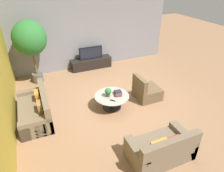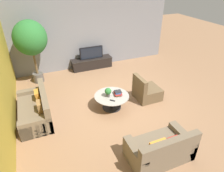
{
  "view_description": "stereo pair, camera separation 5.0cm",
  "coord_description": "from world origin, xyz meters",
  "px_view_note": "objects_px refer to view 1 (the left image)",
  "views": [
    {
      "loc": [
        -2.39,
        -4.98,
        3.85
      ],
      "look_at": [
        -0.17,
        0.21,
        0.55
      ],
      "focal_mm": 32.0,
      "sensor_mm": 36.0,
      "label": 1
    },
    {
      "loc": [
        -2.34,
        -5.0,
        3.85
      ],
      "look_at": [
        -0.17,
        0.21,
        0.55
      ],
      "focal_mm": 32.0,
      "sensor_mm": 36.0,
      "label": 2
    }
  ],
  "objects_px": {
    "media_console": "(91,63)",
    "armchair_wicker": "(146,91)",
    "coffee_table": "(112,99)",
    "couch_near_entry": "(161,149)",
    "potted_plant_tabletop": "(108,92)",
    "potted_palm_tall": "(30,40)",
    "television": "(91,53)",
    "couch_by_wall": "(36,110)"
  },
  "relations": [
    {
      "from": "coffee_table",
      "to": "potted_plant_tabletop",
      "type": "xyz_separation_m",
      "value": [
        -0.12,
        0.0,
        0.3
      ]
    },
    {
      "from": "couch_near_entry",
      "to": "potted_palm_tall",
      "type": "height_order",
      "value": "potted_palm_tall"
    },
    {
      "from": "media_console",
      "to": "couch_near_entry",
      "type": "relative_size",
      "value": 1.22
    },
    {
      "from": "couch_near_entry",
      "to": "potted_palm_tall",
      "type": "bearing_deg",
      "value": -65.54
    },
    {
      "from": "television",
      "to": "couch_by_wall",
      "type": "distance_m",
      "value": 3.78
    },
    {
      "from": "coffee_table",
      "to": "couch_near_entry",
      "type": "relative_size",
      "value": 0.74
    },
    {
      "from": "armchair_wicker",
      "to": "potted_plant_tabletop",
      "type": "relative_size",
      "value": 2.97
    },
    {
      "from": "armchair_wicker",
      "to": "potted_plant_tabletop",
      "type": "height_order",
      "value": "armchair_wicker"
    },
    {
      "from": "media_console",
      "to": "armchair_wicker",
      "type": "xyz_separation_m",
      "value": [
        0.95,
        -3.08,
        0.03
      ]
    },
    {
      "from": "media_console",
      "to": "television",
      "type": "height_order",
      "value": "television"
    },
    {
      "from": "television",
      "to": "couch_by_wall",
      "type": "relative_size",
      "value": 0.57
    },
    {
      "from": "couch_near_entry",
      "to": "armchair_wicker",
      "type": "xyz_separation_m",
      "value": [
        1.02,
        2.31,
        -0.01
      ]
    },
    {
      "from": "potted_plant_tabletop",
      "to": "couch_by_wall",
      "type": "bearing_deg",
      "value": 169.65
    },
    {
      "from": "couch_by_wall",
      "to": "potted_plant_tabletop",
      "type": "distance_m",
      "value": 2.2
    },
    {
      "from": "couch_near_entry",
      "to": "couch_by_wall",
      "type": "bearing_deg",
      "value": -46.66
    },
    {
      "from": "media_console",
      "to": "potted_palm_tall",
      "type": "relative_size",
      "value": 0.75
    },
    {
      "from": "coffee_table",
      "to": "armchair_wicker",
      "type": "xyz_separation_m",
      "value": [
        1.28,
        0.04,
        -0.05
      ]
    },
    {
      "from": "couch_by_wall",
      "to": "armchair_wicker",
      "type": "distance_m",
      "value": 3.56
    },
    {
      "from": "couch_by_wall",
      "to": "potted_palm_tall",
      "type": "relative_size",
      "value": 0.75
    },
    {
      "from": "television",
      "to": "armchair_wicker",
      "type": "height_order",
      "value": "television"
    },
    {
      "from": "media_console",
      "to": "television",
      "type": "xyz_separation_m",
      "value": [
        0.0,
        -0.0,
        0.48
      ]
    },
    {
      "from": "television",
      "to": "couch_by_wall",
      "type": "xyz_separation_m",
      "value": [
        -2.59,
        -2.72,
        -0.43
      ]
    },
    {
      "from": "media_console",
      "to": "potted_palm_tall",
      "type": "height_order",
      "value": "potted_palm_tall"
    },
    {
      "from": "potted_palm_tall",
      "to": "potted_plant_tabletop",
      "type": "relative_size",
      "value": 8.26
    },
    {
      "from": "couch_near_entry",
      "to": "potted_plant_tabletop",
      "type": "height_order",
      "value": "couch_near_entry"
    },
    {
      "from": "television",
      "to": "potted_plant_tabletop",
      "type": "bearing_deg",
      "value": -98.22
    },
    {
      "from": "couch_near_entry",
      "to": "coffee_table",
      "type": "bearing_deg",
      "value": -83.47
    },
    {
      "from": "couch_near_entry",
      "to": "potted_palm_tall",
      "type": "xyz_separation_m",
      "value": [
        -2.26,
        4.98,
        1.43
      ]
    },
    {
      "from": "coffee_table",
      "to": "potted_plant_tabletop",
      "type": "height_order",
      "value": "potted_plant_tabletop"
    },
    {
      "from": "armchair_wicker",
      "to": "potted_palm_tall",
      "type": "height_order",
      "value": "potted_palm_tall"
    },
    {
      "from": "television",
      "to": "potted_plant_tabletop",
      "type": "distance_m",
      "value": 3.15
    },
    {
      "from": "armchair_wicker",
      "to": "coffee_table",
      "type": "bearing_deg",
      "value": 91.64
    },
    {
      "from": "media_console",
      "to": "armchair_wicker",
      "type": "bearing_deg",
      "value": -72.84
    },
    {
      "from": "media_console",
      "to": "coffee_table",
      "type": "height_order",
      "value": "media_console"
    },
    {
      "from": "couch_near_entry",
      "to": "potted_plant_tabletop",
      "type": "xyz_separation_m",
      "value": [
        -0.38,
        2.28,
        0.33
      ]
    },
    {
      "from": "television",
      "to": "armchair_wicker",
      "type": "distance_m",
      "value": 3.25
    },
    {
      "from": "coffee_table",
      "to": "armchair_wicker",
      "type": "bearing_deg",
      "value": 1.64
    },
    {
      "from": "television",
      "to": "coffee_table",
      "type": "height_order",
      "value": "television"
    },
    {
      "from": "couch_by_wall",
      "to": "couch_near_entry",
      "type": "relative_size",
      "value": 1.22
    },
    {
      "from": "coffee_table",
      "to": "potted_palm_tall",
      "type": "relative_size",
      "value": 0.45
    },
    {
      "from": "couch_by_wall",
      "to": "couch_near_entry",
      "type": "xyz_separation_m",
      "value": [
        2.52,
        -2.67,
        0.0
      ]
    },
    {
      "from": "media_console",
      "to": "potted_plant_tabletop",
      "type": "distance_m",
      "value": 3.17
    }
  ]
}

